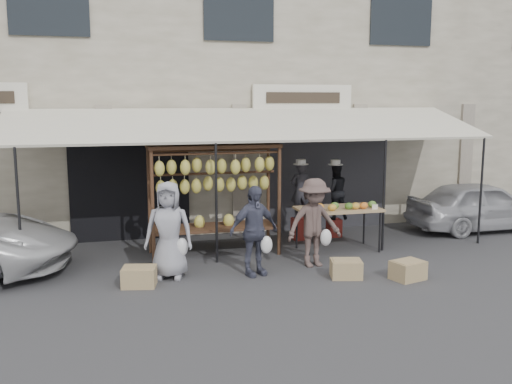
# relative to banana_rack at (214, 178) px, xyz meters

# --- Properties ---
(ground_plane) EXTENTS (90.00, 90.00, 0.00)m
(ground_plane) POSITION_rel_banana_rack_xyz_m (0.93, -1.73, -1.57)
(ground_plane) COLOR #2D2D30
(shophouse) EXTENTS (24.00, 6.15, 7.30)m
(shophouse) POSITION_rel_banana_rack_xyz_m (0.93, 4.77, 2.08)
(shophouse) COLOR beige
(shophouse) RESTS_ON ground_plane
(awning) EXTENTS (10.00, 2.35, 2.92)m
(awning) POSITION_rel_banana_rack_xyz_m (0.94, 0.55, 1.00)
(awning) COLOR beige
(awning) RESTS_ON ground_plane
(banana_rack) EXTENTS (2.60, 0.90, 2.24)m
(banana_rack) POSITION_rel_banana_rack_xyz_m (0.00, 0.00, 0.00)
(banana_rack) COLOR black
(banana_rack) RESTS_ON ground_plane
(produce_table) EXTENTS (1.70, 0.90, 1.04)m
(produce_table) POSITION_rel_banana_rack_xyz_m (2.53, -0.39, -0.69)
(produce_table) COLOR tan
(produce_table) RESTS_ON ground_plane
(vendor_left) EXTENTS (0.49, 0.36, 1.25)m
(vendor_left) POSITION_rel_banana_rack_xyz_m (2.09, 0.78, -0.46)
(vendor_left) COLOR #28272D
(vendor_left) RESTS_ON stool_left
(vendor_right) EXTENTS (0.64, 0.51, 1.28)m
(vendor_right) POSITION_rel_banana_rack_xyz_m (2.93, 0.82, -0.52)
(vendor_right) COLOR black
(vendor_right) RESTS_ON stool_right
(customer_left) EXTENTS (0.95, 0.75, 1.71)m
(customer_left) POSITION_rel_banana_rack_xyz_m (-1.06, -1.30, -0.71)
(customer_left) COLOR #92939D
(customer_left) RESTS_ON ground_plane
(customer_mid) EXTENTS (1.02, 0.65, 1.61)m
(customer_mid) POSITION_rel_banana_rack_xyz_m (0.41, -1.53, -0.76)
(customer_mid) COLOR #43465A
(customer_mid) RESTS_ON ground_plane
(customer_right) EXTENTS (1.13, 0.73, 1.66)m
(customer_right) POSITION_rel_banana_rack_xyz_m (1.64, -1.29, -0.74)
(customer_right) COLOR brown
(customer_right) RESTS_ON ground_plane
(stool_left) EXTENTS (0.42, 0.42, 0.48)m
(stool_left) POSITION_rel_banana_rack_xyz_m (2.09, 0.78, -1.33)
(stool_left) COLOR maroon
(stool_left) RESTS_ON ground_plane
(stool_right) EXTENTS (0.33, 0.33, 0.41)m
(stool_right) POSITION_rel_banana_rack_xyz_m (2.93, 0.82, -1.36)
(stool_right) COLOR maroon
(stool_right) RESTS_ON ground_plane
(crate_near_a) EXTENTS (0.61, 0.52, 0.32)m
(crate_near_a) POSITION_rel_banana_rack_xyz_m (1.94, -2.11, -1.41)
(crate_near_a) COLOR tan
(crate_near_a) RESTS_ON ground_plane
(crate_near_b) EXTENTS (0.64, 0.55, 0.33)m
(crate_near_b) POSITION_rel_banana_rack_xyz_m (2.94, -2.48, -1.40)
(crate_near_b) COLOR tan
(crate_near_b) RESTS_ON ground_plane
(crate_far) EXTENTS (0.63, 0.53, 0.33)m
(crate_far) POSITION_rel_banana_rack_xyz_m (-1.60, -1.66, -1.40)
(crate_far) COLOR tan
(crate_far) RESTS_ON ground_plane
(sedan) EXTENTS (3.53, 1.43, 1.20)m
(sedan) POSITION_rel_banana_rack_xyz_m (6.58, 0.54, -0.97)
(sedan) COLOR #ACACB2
(sedan) RESTS_ON ground_plane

